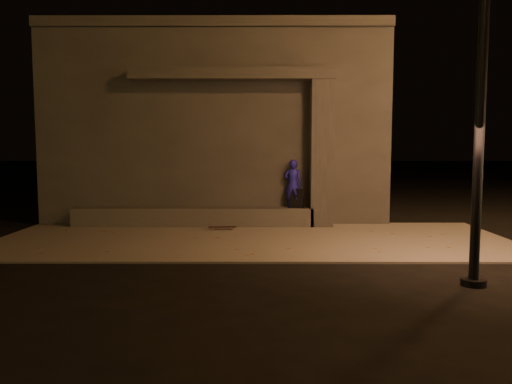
{
  "coord_description": "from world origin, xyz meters",
  "views": [
    {
      "loc": [
        0.12,
        -8.65,
        2.03
      ],
      "look_at": [
        0.08,
        2.0,
        1.05
      ],
      "focal_mm": 35.0,
      "sensor_mm": 36.0,
      "label": 1
    }
  ],
  "objects_px": {
    "backpack": "(297,201)",
    "street_lamp_0": "(484,20)",
    "skateboarder": "(293,184)",
    "column": "(321,154)",
    "skateboard": "(222,227)"
  },
  "relations": [
    {
      "from": "column",
      "to": "skateboarder",
      "type": "xyz_separation_m",
      "value": [
        -0.7,
        0.0,
        -0.75
      ]
    },
    {
      "from": "backpack",
      "to": "street_lamp_0",
      "type": "height_order",
      "value": "street_lamp_0"
    },
    {
      "from": "street_lamp_0",
      "to": "backpack",
      "type": "bearing_deg",
      "value": 112.35
    },
    {
      "from": "backpack",
      "to": "skateboard",
      "type": "height_order",
      "value": "backpack"
    },
    {
      "from": "backpack",
      "to": "skateboard",
      "type": "relative_size",
      "value": 0.71
    },
    {
      "from": "backpack",
      "to": "street_lamp_0",
      "type": "distance_m",
      "value": 6.5
    },
    {
      "from": "skateboarder",
      "to": "street_lamp_0",
      "type": "xyz_separation_m",
      "value": [
        2.27,
        -5.28,
        2.68
      ]
    },
    {
      "from": "column",
      "to": "backpack",
      "type": "relative_size",
      "value": 7.45
    },
    {
      "from": "column",
      "to": "backpack",
      "type": "bearing_deg",
      "value": -180.0
    },
    {
      "from": "column",
      "to": "skateboard",
      "type": "distance_m",
      "value": 3.05
    },
    {
      "from": "column",
      "to": "street_lamp_0",
      "type": "relative_size",
      "value": 0.54
    },
    {
      "from": "skateboarder",
      "to": "street_lamp_0",
      "type": "distance_m",
      "value": 6.34
    },
    {
      "from": "skateboard",
      "to": "street_lamp_0",
      "type": "bearing_deg",
      "value": -56.88
    },
    {
      "from": "skateboarder",
      "to": "backpack",
      "type": "height_order",
      "value": "skateboarder"
    },
    {
      "from": "backpack",
      "to": "skateboarder",
      "type": "bearing_deg",
      "value": -168.87
    }
  ]
}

